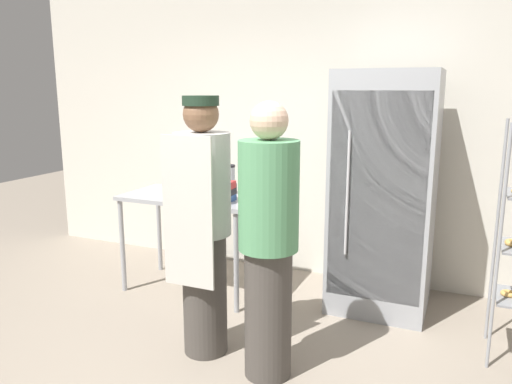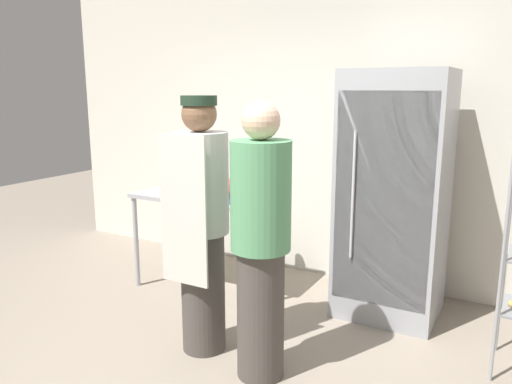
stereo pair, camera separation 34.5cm
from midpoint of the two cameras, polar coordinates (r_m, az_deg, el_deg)
The scene contains 8 objects.
back_wall at distance 4.84m, azimuth 10.91°, elevation 7.15°, with size 6.40×0.12×2.89m, color silver.
refrigerator at distance 4.14m, azimuth 17.76°, elevation -0.48°, with size 0.79×0.73×1.96m.
prep_counter at distance 4.52m, azimuth -3.80°, elevation -1.47°, with size 1.22×0.66×0.89m.
donut_box at distance 4.51m, azimuth -4.39°, elevation 0.42°, with size 0.30×0.21×0.26m.
blender_pitcher at distance 4.51m, azimuth 0.45°, elevation 1.32°, with size 0.13×0.13×0.26m.
binder_stack at distance 4.20m, azimuth -1.23°, elevation 0.09°, with size 0.27×0.26×0.17m.
person_baker at distance 3.39m, azimuth -3.40°, elevation -3.61°, with size 0.38×0.39×1.78m.
person_customer at distance 3.08m, azimuth 3.77°, elevation -5.80°, with size 0.37×0.37×1.75m.
Camera 2 is at (1.67, -2.24, 1.83)m, focal length 35.00 mm.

